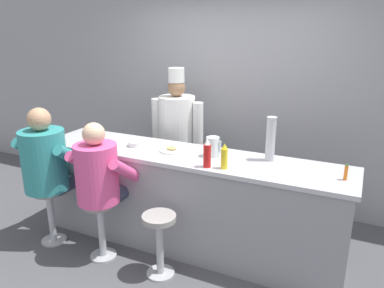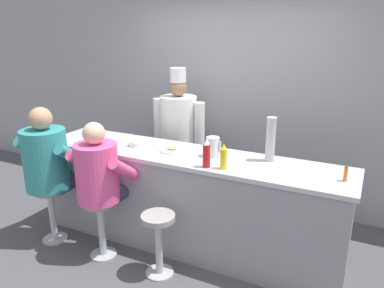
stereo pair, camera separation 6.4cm
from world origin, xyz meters
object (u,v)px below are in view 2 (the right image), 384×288
Objects in this scene: cereal_bowl at (137,143)px; cook_in_whites_near at (179,133)px; mustard_bottle_yellow at (224,157)px; diner_seated_teal at (49,162)px; coffee_mug_white at (95,134)px; ketchup_bottle_red at (206,154)px; water_pitcher_clear at (213,147)px; cup_stack_steel at (271,139)px; hot_sauce_bottle_orange at (346,174)px; empty_stool_round at (159,235)px; breakfast_plate at (172,150)px; coffee_mug_tan at (57,135)px; diner_seated_pink at (100,176)px.

cook_in_whites_near is (0.09, 0.75, -0.07)m from cereal_bowl.
diner_seated_teal is (-1.76, -0.31, -0.23)m from mustard_bottle_yellow.
cereal_bowl is 1.23× the size of coffee_mug_white.
ketchup_bottle_red reaches higher than water_pitcher_clear.
cereal_bowl is 0.38× the size of cup_stack_steel.
mustard_bottle_yellow is 1.37m from cook_in_whites_near.
cook_in_whites_near is (-1.94, 0.79, -0.11)m from hot_sauce_bottle_orange.
hot_sauce_bottle_orange is 1.66m from empty_stool_round.
cereal_bowl is at bearing -173.08° from cup_stack_steel.
diner_seated_teal is at bearing -143.48° from cereal_bowl.
coffee_mug_white is 0.07× the size of cook_in_whites_near.
mustard_bottle_yellow is 1.45× the size of cereal_bowl.
hot_sauce_bottle_orange reaches higher than coffee_mug_white.
breakfast_plate is (-0.64, 0.22, -0.09)m from mustard_bottle_yellow.
mustard_bottle_yellow is 0.16× the size of diner_seated_teal.
water_pitcher_clear is 1.49× the size of coffee_mug_white.
cup_stack_steel is at bearing 6.92° from cereal_bowl.
coffee_mug_tan is at bearing -177.14° from hot_sauce_bottle_orange.
mustard_bottle_yellow is at bearing -50.15° from water_pitcher_clear.
coffee_mug_tan is at bearing 121.38° from diner_seated_teal.
ketchup_bottle_red reaches higher than coffee_mug_tan.
ketchup_bottle_red is 1.30m from cook_in_whites_near.
coffee_mug_tan is 0.31× the size of cup_stack_steel.
ketchup_bottle_red is at bearing 16.60° from diner_seated_pink.
water_pitcher_clear is 1.05m from cook_in_whites_near.
water_pitcher_clear is at bearing -0.62° from coffee_mug_white.
water_pitcher_clear reaches higher than breakfast_plate.
diner_seated_pink is (0.65, -0.00, -0.03)m from diner_seated_teal.
cereal_bowl is at bearing -178.62° from breakfast_plate.
water_pitcher_clear reaches higher than empty_stool_round.
coffee_mug_tan is 0.95m from diner_seated_pink.
cook_in_whites_near is (0.68, 0.70, -0.09)m from coffee_mug_white.
cup_stack_steel is (-0.67, 0.20, 0.14)m from hot_sauce_bottle_orange.
diner_seated_pink is at bearing -47.92° from coffee_mug_white.
hot_sauce_bottle_orange is 1.02× the size of coffee_mug_white.
hot_sauce_bottle_orange is 0.71m from cup_stack_steel.
cereal_bowl is 0.89m from diner_seated_teal.
mustard_bottle_yellow is 1.78× the size of coffee_mug_white.
empty_stool_round is 1.51m from cook_in_whites_near.
mustard_bottle_yellow is 1.08m from cereal_bowl.
diner_seated_pink is at bearing -163.40° from ketchup_bottle_red.
water_pitcher_clear is at bearing 32.29° from diner_seated_pink.
hot_sauce_bottle_orange is at bearing -22.14° from cook_in_whites_near.
cereal_bowl is (-2.03, 0.04, -0.04)m from hot_sauce_bottle_orange.
empty_stool_round is (0.59, -0.56, -0.61)m from cereal_bowl.
cup_stack_steel is 1.62m from diner_seated_pink.
cereal_bowl is at bearing -177.26° from water_pitcher_clear.
cup_stack_steel is at bearing -24.85° from cook_in_whites_near.
mustard_bottle_yellow is 0.91m from empty_stool_round.
ketchup_bottle_red is 0.18× the size of diner_seated_teal.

